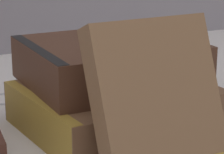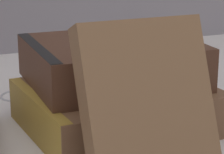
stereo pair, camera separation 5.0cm
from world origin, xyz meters
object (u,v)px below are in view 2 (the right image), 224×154
book_flat_bottom (113,108)px  reading_glasses (34,90)px  book_flat_top (107,62)px  book_leaning_front (149,105)px  pocket_watch (136,39)px

book_flat_bottom → reading_glasses: bearing=102.9°
book_flat_top → book_leaning_front: book_leaning_front is taller
book_flat_bottom → book_flat_top: book_flat_top is taller
book_flat_bottom → book_leaning_front: book_leaning_front is taller
book_leaning_front → reading_glasses: book_leaning_front is taller
book_leaning_front → reading_glasses: size_ratio=1.25×
book_leaning_front → pocket_watch: 0.13m
book_leaning_front → pocket_watch: bearing=70.8°
book_flat_bottom → book_flat_top: 0.05m
book_flat_bottom → pocket_watch: size_ratio=3.27×
book_flat_top → book_leaning_front: 0.13m
book_leaning_front → pocket_watch: (0.04, 0.12, 0.03)m
book_leaning_front → book_flat_top: bearing=83.9°
book_flat_top → book_leaning_front: size_ratio=1.30×
book_leaning_front → pocket_watch: size_ratio=2.21×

